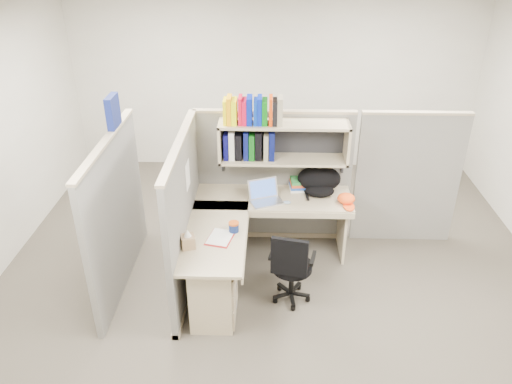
{
  "coord_description": "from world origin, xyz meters",
  "views": [
    {
      "loc": [
        -0.04,
        -4.3,
        3.43
      ],
      "look_at": [
        -0.18,
        0.25,
        0.96
      ],
      "focal_mm": 35.0,
      "sensor_mm": 36.0,
      "label": 1
    }
  ],
  "objects_px": {
    "laptop": "(267,193)",
    "task_chair": "(291,278)",
    "backpack": "(320,181)",
    "snack_canister": "(234,227)",
    "desk": "(232,264)"
  },
  "relations": [
    {
      "from": "desk",
      "to": "backpack",
      "type": "bearing_deg",
      "value": 46.55
    },
    {
      "from": "desk",
      "to": "laptop",
      "type": "bearing_deg",
      "value": 65.53
    },
    {
      "from": "desk",
      "to": "snack_canister",
      "type": "bearing_deg",
      "value": 83.38
    },
    {
      "from": "laptop",
      "to": "backpack",
      "type": "relative_size",
      "value": 0.69
    },
    {
      "from": "task_chair",
      "to": "desk",
      "type": "bearing_deg",
      "value": 177.13
    },
    {
      "from": "desk",
      "to": "task_chair",
      "type": "distance_m",
      "value": 0.61
    },
    {
      "from": "laptop",
      "to": "task_chair",
      "type": "bearing_deg",
      "value": -92.98
    },
    {
      "from": "desk",
      "to": "snack_canister",
      "type": "distance_m",
      "value": 0.37
    },
    {
      "from": "laptop",
      "to": "task_chair",
      "type": "relative_size",
      "value": 0.39
    },
    {
      "from": "laptop",
      "to": "backpack",
      "type": "bearing_deg",
      "value": 0.7
    },
    {
      "from": "laptop",
      "to": "task_chair",
      "type": "distance_m",
      "value": 0.97
    },
    {
      "from": "desk",
      "to": "laptop",
      "type": "xyz_separation_m",
      "value": [
        0.33,
        0.73,
        0.41
      ]
    },
    {
      "from": "backpack",
      "to": "task_chair",
      "type": "xyz_separation_m",
      "value": [
        -0.33,
        -1.01,
        -0.57
      ]
    },
    {
      "from": "backpack",
      "to": "snack_canister",
      "type": "relative_size",
      "value": 4.7
    },
    {
      "from": "desk",
      "to": "task_chair",
      "type": "relative_size",
      "value": 2.04
    }
  ]
}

